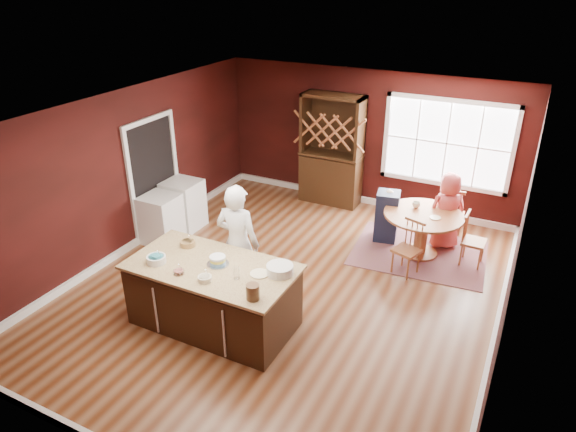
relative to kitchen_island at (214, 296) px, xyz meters
The scene contains 28 objects.
room_shell 1.62m from the kitchen_island, 68.28° to the left, with size 7.00×7.00×7.00m.
window 5.23m from the kitchen_island, 67.06° to the left, with size 2.36×0.10×1.66m, color white, non-canonical shape.
doorway 3.14m from the kitchen_island, 143.20° to the left, with size 0.08×1.26×2.13m, color white, non-canonical shape.
kitchen_island is the anchor object (origin of this frame).
dining_table 3.75m from the kitchen_island, 57.14° to the left, with size 1.30×1.30×0.75m.
baker 0.84m from the kitchen_island, 92.47° to the left, with size 0.65×0.43×1.79m, color silver.
layer_cake 0.55m from the kitchen_island, 48.39° to the left, with size 0.29×0.29×0.12m, color white, non-canonical shape.
bowl_blue 0.90m from the kitchen_island, 159.39° to the right, with size 0.25×0.25×0.10m, color silver.
bowl_yellow 0.84m from the kitchen_island, 153.76° to the left, with size 0.21×0.21×0.08m, color olive.
bowl_pink 0.67m from the kitchen_island, 126.40° to the right, with size 0.14×0.14×0.05m, color white.
bowl_olive 0.63m from the kitchen_island, 68.15° to the right, with size 0.18×0.18×0.07m, color beige.
drinking_glass 0.73m from the kitchen_island, 13.53° to the right, with size 0.08×0.08×0.16m, color white.
dinner_plate 0.83m from the kitchen_island, ahead, with size 0.24×0.24×0.02m, color beige.
white_tub 1.06m from the kitchen_island, 15.18° to the left, with size 0.34×0.34×0.12m, color white.
stoneware_crock 1.10m from the kitchen_island, 24.49° to the right, with size 0.16×0.16×0.19m, color brown.
toy_figurine 0.92m from the kitchen_island, 18.48° to the right, with size 0.05×0.05×0.08m, color gold, non-canonical shape.
rug 3.78m from the kitchen_island, 57.14° to the left, with size 2.18×1.68×0.01m, color brown.
chair_east 4.30m from the kitchen_island, 48.01° to the left, with size 0.38×0.36×0.91m, color brown, non-canonical shape.
chair_south 3.13m from the kitchen_island, 50.88° to the left, with size 0.38×0.36×0.90m, color brown, non-canonical shape.
chair_north 4.59m from the kitchen_island, 59.07° to the left, with size 0.43×0.41×1.02m, color #9A662E, non-canonical shape.
seated_woman 4.30m from the kitchen_island, 57.07° to the left, with size 0.66×0.43×1.35m, color #C34646.
high_chair 3.64m from the kitchen_island, 68.05° to the left, with size 0.38×0.38×0.95m, color black, non-canonical shape.
toddler 3.75m from the kitchen_island, 69.84° to the left, with size 0.18×0.14×0.26m, color #8CA5BF, non-canonical shape.
table_plate 3.82m from the kitchen_island, 54.01° to the left, with size 0.19×0.19×0.01m, color beige.
table_cup 3.83m from the kitchen_island, 60.79° to the left, with size 0.13×0.13×0.10m, color beige.
hutch 4.52m from the kitchen_island, 92.06° to the left, with size 1.21×0.51×2.23m, color black.
washer 2.63m from the kitchen_island, 144.48° to the left, with size 0.60×0.58×0.87m, color white.
dryer 3.05m from the kitchen_island, 134.64° to the left, with size 0.63×0.61×0.91m, color white.
Camera 1 is at (2.96, -5.89, 4.44)m, focal length 32.00 mm.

